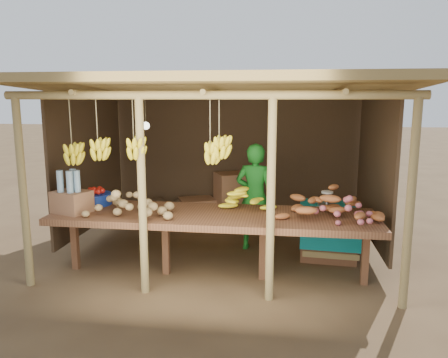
# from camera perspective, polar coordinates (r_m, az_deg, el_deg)

# --- Properties ---
(ground) EXTENTS (60.00, 60.00, 0.00)m
(ground) POSITION_cam_1_polar(r_m,az_deg,el_deg) (6.42, 0.00, -9.26)
(ground) COLOR brown
(ground) RESTS_ON ground
(stall_structure) EXTENTS (4.70, 3.50, 2.43)m
(stall_structure) POSITION_cam_1_polar(r_m,az_deg,el_deg) (6.06, -0.82, 8.11)
(stall_structure) COLOR #9A824F
(stall_structure) RESTS_ON ground
(counter) EXTENTS (3.90, 1.05, 0.80)m
(counter) POSITION_cam_1_polar(r_m,az_deg,el_deg) (5.30, -1.39, -5.16)
(counter) COLOR brown
(counter) RESTS_ON ground
(potato_heap) EXTENTS (1.07, 0.73, 0.37)m
(potato_heap) POSITION_cam_1_polar(r_m,az_deg,el_deg) (5.25, -12.14, -2.77)
(potato_heap) COLOR #95784C
(potato_heap) RESTS_ON counter
(sweet_potato_heap) EXTENTS (1.25, 0.92, 0.36)m
(sweet_potato_heap) POSITION_cam_1_polar(r_m,az_deg,el_deg) (5.25, 13.63, -2.85)
(sweet_potato_heap) COLOR #A85A2B
(sweet_potato_heap) RESTS_ON counter
(onion_heap) EXTENTS (0.88, 0.70, 0.35)m
(onion_heap) POSITION_cam_1_polar(r_m,az_deg,el_deg) (5.01, 15.49, -3.62)
(onion_heap) COLOR #B15661
(onion_heap) RESTS_ON counter
(banana_pile) EXTENTS (0.67, 0.46, 0.35)m
(banana_pile) POSITION_cam_1_polar(r_m,az_deg,el_deg) (5.43, 3.08, -2.22)
(banana_pile) COLOR #FFF628
(banana_pile) RESTS_ON counter
(tomato_basin) EXTENTS (0.42, 0.42, 0.22)m
(tomato_basin) POSITION_cam_1_polar(r_m,az_deg,el_deg) (5.95, -16.47, -2.35)
(tomato_basin) COLOR navy
(tomato_basin) RESTS_ON counter
(bottle_box) EXTENTS (0.50, 0.45, 0.53)m
(bottle_box) POSITION_cam_1_polar(r_m,az_deg,el_deg) (5.60, -19.29, -2.13)
(bottle_box) COLOR #8C5D3F
(bottle_box) RESTS_ON counter
(vendor) EXTENTS (0.63, 0.47, 1.55)m
(vendor) POSITION_cam_1_polar(r_m,az_deg,el_deg) (6.26, 4.07, -2.40)
(vendor) COLOR #1A7821
(vendor) RESTS_ON ground
(tarp_crate) EXTENTS (0.86, 0.76, 0.96)m
(tarp_crate) POSITION_cam_1_polar(r_m,az_deg,el_deg) (6.19, 13.53, -6.44)
(tarp_crate) COLOR brown
(tarp_crate) RESTS_ON ground
(carton_stack) EXTENTS (1.34, 0.66, 0.92)m
(carton_stack) POSITION_cam_1_polar(r_m,az_deg,el_deg) (7.44, -0.36, -3.24)
(carton_stack) COLOR #8C5D3F
(carton_stack) RESTS_ON ground
(burlap_sacks) EXTENTS (0.79, 0.41, 0.56)m
(burlap_sacks) POSITION_cam_1_polar(r_m,az_deg,el_deg) (7.65, -7.16, -4.18)
(burlap_sacks) COLOR #43301F
(burlap_sacks) RESTS_ON ground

